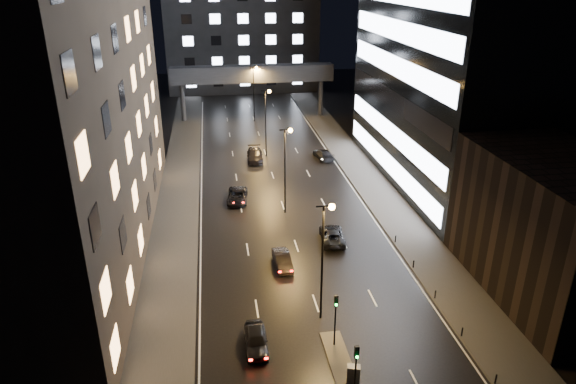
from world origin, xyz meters
name	(u,v)px	position (x,y,z in m)	size (l,w,h in m)	color
ground	(273,175)	(0.00, 40.00, 0.00)	(160.00, 160.00, 0.00)	black
sidewalk_left	(179,195)	(-12.50, 35.00, 0.07)	(5.00, 110.00, 0.15)	#383533
sidewalk_right	(371,183)	(12.50, 35.00, 0.07)	(5.00, 110.00, 0.15)	#383533
building_left	(39,44)	(-22.50, 24.00, 20.00)	(15.00, 48.00, 40.00)	#2D2319
building_right_low	(554,230)	(20.00, 9.00, 6.00)	(10.00, 18.00, 12.00)	black
building_right_glass	(481,2)	(25.00, 36.00, 22.50)	(20.00, 36.00, 45.00)	black
building_far	(241,34)	(0.00, 98.00, 12.50)	(34.00, 14.00, 25.00)	#333335
skybridge	(252,74)	(0.00, 70.00, 8.34)	(30.00, 3.00, 10.00)	#333335
median_island	(342,369)	(0.30, 2.00, 0.07)	(1.60, 8.00, 0.15)	#383533
traffic_signal_near	(336,312)	(0.30, 4.49, 3.09)	(0.28, 0.34, 4.40)	black
traffic_signal_far	(356,365)	(0.30, -1.01, 3.09)	(0.28, 0.34, 4.40)	black
bollard_row	(448,313)	(10.20, 6.50, 0.45)	(0.12, 25.12, 0.90)	black
streetlight_near	(325,248)	(0.16, 8.00, 6.50)	(1.45, 0.50, 10.15)	black
streetlight_mid_a	(286,160)	(0.16, 28.00, 6.50)	(1.45, 0.50, 10.15)	black
streetlight_mid_b	(267,114)	(0.16, 48.00, 6.50)	(1.45, 0.50, 10.15)	black
streetlight_far	(254,87)	(0.16, 68.00, 6.50)	(1.45, 0.50, 10.15)	black
car_away_a	(256,340)	(-5.51, 5.19, 0.71)	(1.68, 4.18, 1.42)	black
car_away_b	(283,260)	(-1.95, 16.30, 0.67)	(1.43, 4.09, 1.35)	black
car_away_c	(237,196)	(-5.30, 32.07, 0.71)	(2.34, 5.08, 1.41)	black
car_away_d	(255,155)	(-1.85, 46.43, 0.81)	(2.28, 5.60, 1.63)	black
car_toward_a	(332,235)	(3.83, 20.47, 0.71)	(2.35, 5.11, 1.42)	black
car_toward_b	(323,154)	(8.32, 45.53, 0.73)	(2.04, 5.02, 1.46)	black
utility_cabinet	(353,374)	(0.70, 0.60, 0.81)	(0.88, 0.54, 1.33)	#525154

